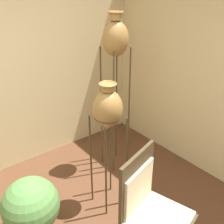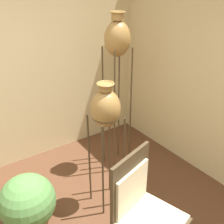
% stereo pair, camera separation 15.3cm
% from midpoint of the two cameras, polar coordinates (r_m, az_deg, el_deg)
% --- Properties ---
extents(vase_stand_tall, '(0.30, 0.30, 2.03)m').
position_cam_midpoint_polar(vase_stand_tall, '(3.11, -0.70, 14.84)').
color(vase_stand_tall, '#473823').
rests_on(vase_stand_tall, ground_plane).
extents(vase_stand_medium, '(0.30, 0.30, 1.47)m').
position_cam_midpoint_polar(vase_stand_medium, '(2.57, -2.60, 0.23)').
color(vase_stand_medium, '#473823').
rests_on(vase_stand_medium, ground_plane).
extents(chair, '(0.63, 0.62, 1.10)m').
position_cam_midpoint_polar(chair, '(2.34, 6.29, -19.76)').
color(chair, '#473823').
rests_on(chair, ground_plane).
extents(potted_plant, '(0.55, 0.55, 0.66)m').
position_cam_midpoint_polar(potted_plant, '(2.82, -18.73, -19.17)').
color(potted_plant, olive).
rests_on(potted_plant, ground_plane).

